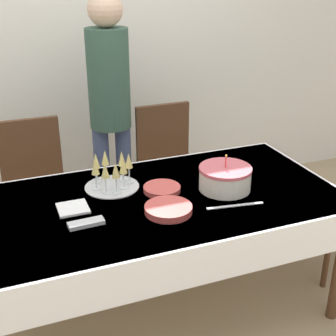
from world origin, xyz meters
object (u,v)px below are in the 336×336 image
object	(u,v)px
plate_stack_main	(168,209)
plate_stack_dessert	(162,189)
dining_chair_far_left	(35,187)
champagne_tray	(112,171)
birthday_cake	(225,178)
person_standing	(110,97)
dining_chair_far_right	(168,166)

from	to	relation	value
plate_stack_main	plate_stack_dessert	size ratio (longest dim) A/B	1.18
dining_chair_far_left	plate_stack_main	bearing A→B (deg)	-60.85
champagne_tray	plate_stack_dessert	xyz separation A→B (m)	(0.24, -0.15, -0.08)
dining_chair_far_left	plate_stack_dessert	size ratio (longest dim) A/B	4.70
birthday_cake	plate_stack_main	distance (m)	0.40
dining_chair_far_left	person_standing	distance (m)	0.77
plate_stack_main	dining_chair_far_left	bearing A→B (deg)	119.15
champagne_tray	dining_chair_far_right	bearing A→B (deg)	46.72
dining_chair_far_left	dining_chair_far_right	world-z (taller)	same
plate_stack_dessert	dining_chair_far_left	bearing A→B (deg)	128.56
dining_chair_far_right	champagne_tray	distance (m)	0.88
champagne_tray	plate_stack_main	size ratio (longest dim) A/B	1.25
dining_chair_far_left	plate_stack_dessert	xyz separation A→B (m)	(0.60, -0.75, 0.23)
plate_stack_main	person_standing	xyz separation A→B (m)	(0.01, 1.10, 0.29)
dining_chair_far_left	dining_chair_far_right	bearing A→B (deg)	-0.00
dining_chair_far_right	person_standing	world-z (taller)	person_standing
dining_chair_far_right	person_standing	xyz separation A→B (m)	(-0.38, 0.12, 0.52)
birthday_cake	person_standing	world-z (taller)	person_standing
birthday_cake	champagne_tray	bearing A→B (deg)	156.03
plate_stack_dessert	champagne_tray	bearing A→B (deg)	147.34
dining_chair_far_left	birthday_cake	distance (m)	1.29
dining_chair_far_right	plate_stack_dessert	bearing A→B (deg)	-113.81
champagne_tray	plate_stack_dessert	distance (m)	0.29
dining_chair_far_left	plate_stack_dessert	distance (m)	0.99
plate_stack_dessert	birthday_cake	bearing A→B (deg)	-16.87
plate_stack_main	plate_stack_dessert	world-z (taller)	plate_stack_main
champagne_tray	birthday_cake	bearing A→B (deg)	-23.97
dining_chair_far_left	birthday_cake	world-z (taller)	dining_chair_far_left
dining_chair_far_left	birthday_cake	xyz separation A→B (m)	(0.93, -0.85, 0.28)
dining_chair_far_left	champagne_tray	size ratio (longest dim) A/B	3.17
dining_chair_far_left	person_standing	xyz separation A→B (m)	(0.56, 0.12, 0.52)
dining_chair_far_left	person_standing	bearing A→B (deg)	11.86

